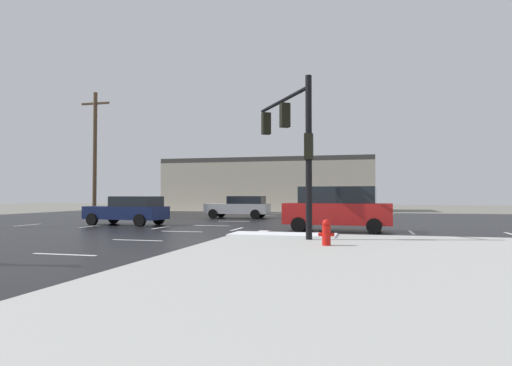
# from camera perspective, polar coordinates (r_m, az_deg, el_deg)

# --- Properties ---
(ground_plane) EXTENTS (120.00, 120.00, 0.00)m
(ground_plane) POSITION_cam_1_polar(r_m,az_deg,el_deg) (22.21, -7.43, -5.86)
(ground_plane) COLOR slate
(road_asphalt) EXTENTS (44.00, 44.00, 0.02)m
(road_asphalt) POSITION_cam_1_polar(r_m,az_deg,el_deg) (22.21, -7.43, -5.83)
(road_asphalt) COLOR black
(road_asphalt) RESTS_ON ground_plane
(snow_strip_curbside) EXTENTS (4.00, 1.60, 0.06)m
(snow_strip_curbside) POSITION_cam_1_polar(r_m,az_deg,el_deg) (16.96, 3.47, -6.62)
(snow_strip_curbside) COLOR white
(snow_strip_curbside) RESTS_ON sidewalk_corner
(lane_markings) EXTENTS (36.15, 36.15, 0.01)m
(lane_markings) POSITION_cam_1_polar(r_m,az_deg,el_deg) (20.50, -5.70, -6.15)
(lane_markings) COLOR silver
(lane_markings) RESTS_ON road_asphalt
(traffic_signal_mast) EXTENTS (2.77, 4.17, 5.68)m
(traffic_signal_mast) POSITION_cam_1_polar(r_m,az_deg,el_deg) (16.72, 4.80, 6.26)
(traffic_signal_mast) COLOR black
(traffic_signal_mast) RESTS_ON sidewalk_corner
(fire_hydrant) EXTENTS (0.48, 0.26, 0.79)m
(fire_hydrant) POSITION_cam_1_polar(r_m,az_deg,el_deg) (13.65, 9.03, -6.28)
(fire_hydrant) COLOR red
(fire_hydrant) RESTS_ON sidewalk_corner
(strip_building_background) EXTENTS (22.99, 8.00, 5.69)m
(strip_building_background) POSITION_cam_1_polar(r_m,az_deg,el_deg) (50.14, 1.77, -0.23)
(strip_building_background) COLOR #BCB29E
(strip_building_background) RESTS_ON ground_plane
(suv_red) EXTENTS (4.91, 2.36, 2.03)m
(suv_red) POSITION_cam_1_polar(r_m,az_deg,el_deg) (20.58, 10.47, -3.14)
(suv_red) COLOR #B21919
(suv_red) RESTS_ON road_asphalt
(sedan_silver) EXTENTS (4.55, 2.04, 1.58)m
(sedan_silver) POSITION_cam_1_polar(r_m,az_deg,el_deg) (31.80, -2.09, -3.04)
(sedan_silver) COLOR #B7BABF
(sedan_silver) RESTS_ON road_asphalt
(sedan_navy) EXTENTS (4.67, 2.41, 1.58)m
(sedan_navy) POSITION_cam_1_polar(r_m,az_deg,el_deg) (25.41, -16.05, -3.34)
(sedan_navy) COLOR #141E47
(sedan_navy) RESTS_ON road_asphalt
(utility_pole_far) EXTENTS (2.20, 0.28, 9.09)m
(utility_pole_far) POSITION_cam_1_polar(r_m,az_deg,el_deg) (33.99, -20.01, 3.74)
(utility_pole_far) COLOR brown
(utility_pole_far) RESTS_ON ground_plane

